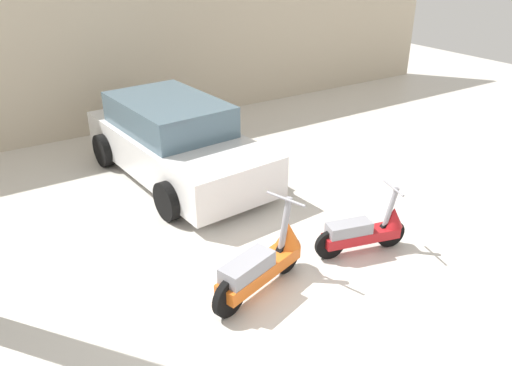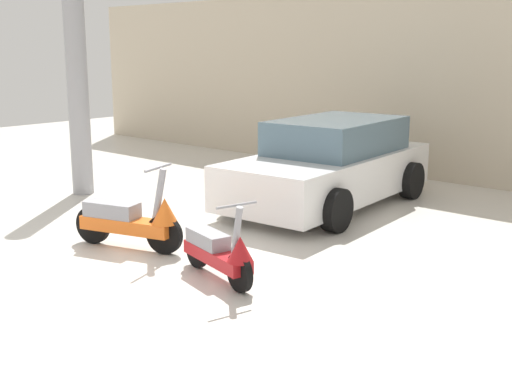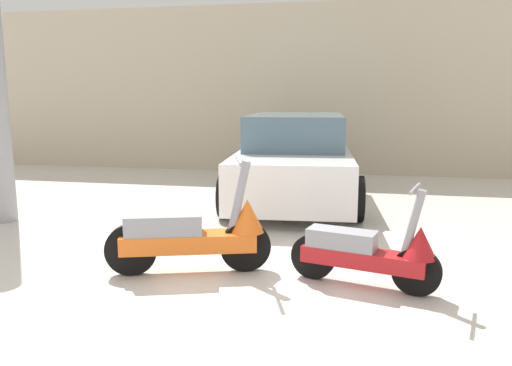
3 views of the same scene
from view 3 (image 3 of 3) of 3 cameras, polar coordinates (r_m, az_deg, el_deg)
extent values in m
plane|color=silver|center=(4.45, -5.25, -12.94)|extent=(28.00, 28.00, 0.00)
cube|color=beige|center=(11.33, 5.33, 10.59)|extent=(19.60, 0.12, 3.73)
cylinder|color=black|center=(5.00, -1.22, -7.24)|extent=(0.51, 0.23, 0.50)
cylinder|color=black|center=(5.03, -14.09, -7.42)|extent=(0.51, 0.23, 0.50)
cube|color=orange|center=(4.96, -7.69, -6.69)|extent=(1.34, 0.68, 0.17)
cube|color=gray|center=(4.93, -10.50, -4.65)|extent=(0.79, 0.50, 0.20)
cylinder|color=gray|center=(4.87, -1.93, -1.57)|extent=(0.25, 0.15, 0.71)
cylinder|color=gray|center=(4.81, -1.96, 2.58)|extent=(0.21, 0.57, 0.03)
cone|color=orange|center=(4.91, -1.00, -3.74)|extent=(0.42, 0.42, 0.33)
cylinder|color=black|center=(4.63, 17.86, -9.63)|extent=(0.43, 0.18, 0.43)
cylinder|color=black|center=(4.84, 6.55, -8.35)|extent=(0.43, 0.18, 0.43)
cube|color=#B2191E|center=(4.69, 12.10, -8.41)|extent=(1.15, 0.54, 0.15)
cube|color=gray|center=(4.70, 9.77, -6.29)|extent=(0.67, 0.40, 0.17)
cylinder|color=gray|center=(4.51, 17.52, -4.40)|extent=(0.21, 0.12, 0.61)
cylinder|color=gray|center=(4.45, 17.72, -0.62)|extent=(0.16, 0.49, 0.03)
cone|color=#B2191E|center=(4.55, 18.25, -6.47)|extent=(0.35, 0.35, 0.28)
cube|color=white|center=(8.30, 4.44, 1.57)|extent=(2.05, 4.30, 0.70)
cube|color=slate|center=(8.48, 4.57, 5.97)|extent=(1.71, 2.45, 0.55)
cylinder|color=black|center=(7.07, 11.29, -1.75)|extent=(0.27, 0.65, 0.64)
cylinder|color=black|center=(7.16, -3.29, -1.43)|extent=(0.27, 0.65, 0.64)
cylinder|color=black|center=(9.62, 10.15, 1.36)|extent=(0.27, 0.65, 0.64)
cylinder|color=black|center=(9.68, -0.59, 1.57)|extent=(0.27, 0.65, 0.64)
camera|label=1|loc=(4.92, -80.40, 29.78)|focal=35.00mm
camera|label=2|loc=(5.09, 107.52, 6.70)|focal=45.00mm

